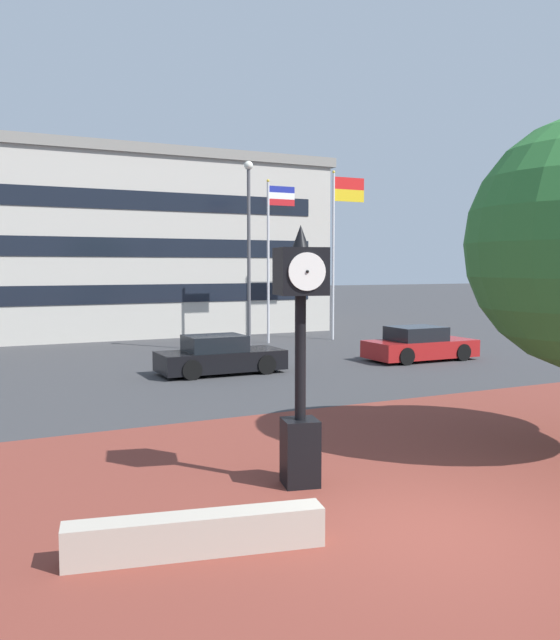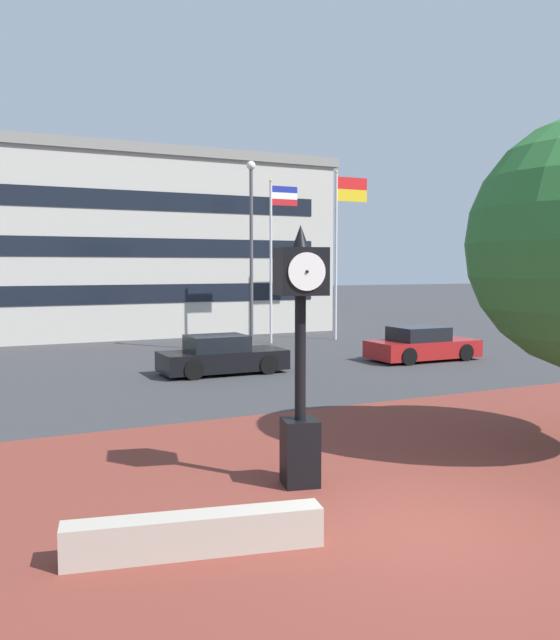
% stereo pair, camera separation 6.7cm
% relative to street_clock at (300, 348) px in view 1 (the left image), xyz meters
% --- Properties ---
extents(ground_plane, '(200.00, 200.00, 0.00)m').
position_rel_street_clock_xyz_m(ground_plane, '(0.66, -2.38, -2.24)').
color(ground_plane, '#38383A').
extents(plaza_brick_paving, '(44.00, 11.37, 0.01)m').
position_rel_street_clock_xyz_m(plaza_brick_paving, '(0.66, -0.69, -2.24)').
color(plaza_brick_paving, brown).
rests_on(plaza_brick_paving, ground).
extents(planter_wall, '(3.21, 1.05, 0.50)m').
position_rel_street_clock_xyz_m(planter_wall, '(-2.38, -1.75, -1.99)').
color(planter_wall, '#ADA393').
rests_on(planter_wall, ground).
extents(street_clock, '(0.90, 0.92, 4.20)m').
position_rel_street_clock_xyz_m(street_clock, '(0.00, 0.00, 0.00)').
color(street_clock, black).
rests_on(street_clock, ground).
extents(car_street_near, '(4.15, 1.84, 1.28)m').
position_rel_street_clock_xyz_m(car_street_near, '(2.94, 11.19, -1.67)').
color(car_street_near, black).
rests_on(car_street_near, ground).
extents(car_street_mid, '(4.21, 1.99, 1.28)m').
position_rel_street_clock_xyz_m(car_street_mid, '(10.88, 10.84, -1.67)').
color(car_street_mid, maroon).
rests_on(car_street_mid, ground).
extents(flagpole_primary, '(1.42, 0.14, 7.48)m').
position_rel_street_clock_xyz_m(flagpole_primary, '(8.31, 18.46, 2.13)').
color(flagpole_primary, silver).
rests_on(flagpole_primary, ground).
extents(flagpole_secondary, '(1.79, 0.14, 8.09)m').
position_rel_street_clock_xyz_m(flagpole_secondary, '(11.87, 18.46, 2.72)').
color(flagpole_secondary, silver).
rests_on(flagpole_secondary, ground).
extents(civic_building, '(28.01, 15.63, 9.39)m').
position_rel_street_clock_xyz_m(civic_building, '(0.05, 30.06, 2.46)').
color(civic_building, '#B2ADA3').
rests_on(civic_building, ground).
extents(street_lamp_post, '(0.36, 0.36, 7.76)m').
position_rel_street_clock_xyz_m(street_lamp_post, '(5.95, 15.61, 2.41)').
color(street_lamp_post, '#4C4C51').
rests_on(street_lamp_post, ground).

